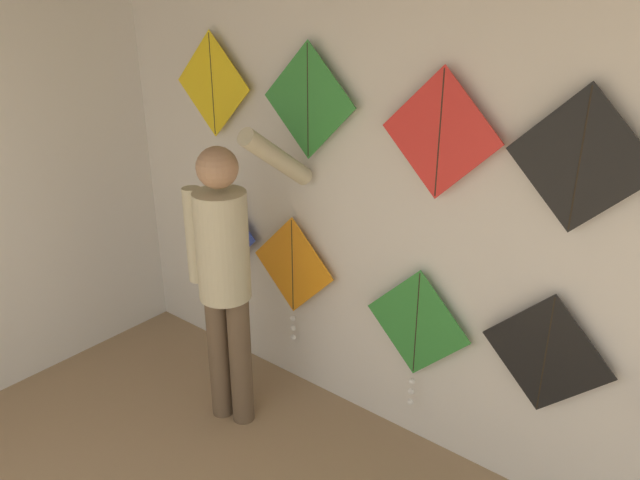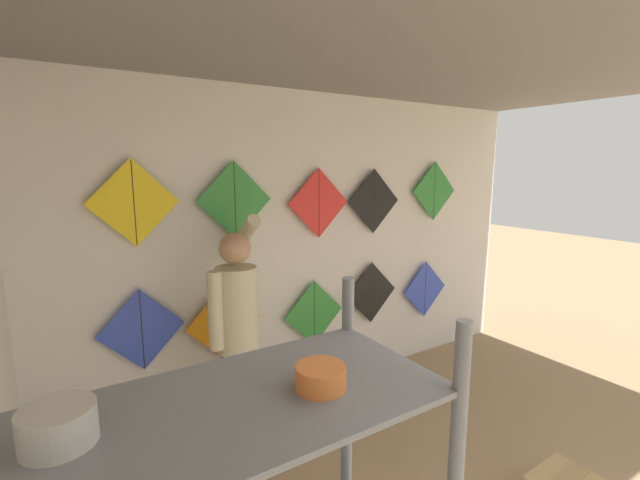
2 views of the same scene
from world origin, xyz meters
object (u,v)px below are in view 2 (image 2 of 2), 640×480
object	(u,v)px
shopkeeper	(237,325)
kite_8	(374,201)
kite_5	(134,203)
kite_6	(235,200)
kite_1	(224,327)
kite_7	(319,203)
kite_0	(142,330)
kite_4	(425,289)
kite_3	(371,293)
kite_2	(314,317)
kite_9	(434,191)

from	to	relation	value
shopkeeper	kite_8	world-z (taller)	kite_8
kite_5	kite_6	bearing A→B (deg)	0.00
kite_1	kite_7	bearing A→B (deg)	0.05
kite_0	kite_7	size ratio (longest dim) A/B	1.00
kite_6	kite_4	bearing A→B (deg)	0.00
kite_1	kite_3	size ratio (longest dim) A/B	1.33
kite_4	kite_6	distance (m)	2.48
kite_7	kite_2	bearing A→B (deg)	-179.15
kite_0	kite_7	bearing A→B (deg)	0.00
kite_8	kite_9	size ratio (longest dim) A/B	1.00
kite_0	kite_1	world-z (taller)	kite_0
kite_5	kite_4	bearing A→B (deg)	0.00
kite_9	kite_6	bearing A→B (deg)	180.00
kite_0	kite_7	xyz separation A→B (m)	(1.57, 0.00, 0.88)
shopkeeper	kite_9	world-z (taller)	kite_9
kite_2	kite_3	world-z (taller)	kite_3
kite_6	kite_2	bearing A→B (deg)	-0.06
kite_5	kite_6	xyz separation A→B (m)	(0.76, 0.00, -0.01)
kite_3	kite_8	distance (m)	0.94
kite_0	kite_2	world-z (taller)	kite_0
kite_3	kite_4	distance (m)	0.78
kite_6	kite_5	bearing A→B (deg)	180.00
kite_5	kite_3	bearing A→B (deg)	0.00
kite_4	kite_1	bearing A→B (deg)	-179.98
kite_6	kite_8	xyz separation A→B (m)	(1.45, 0.00, -0.07)
kite_3	kite_6	size ratio (longest dim) A/B	1.00
kite_3	kite_5	size ratio (longest dim) A/B	1.00
kite_3	kite_7	distance (m)	1.14
kite_0	kite_5	bearing A→B (deg)	0.00
kite_0	kite_8	distance (m)	2.38
kite_1	kite_2	xyz separation A→B (m)	(0.88, 0.00, -0.08)
kite_3	kite_6	distance (m)	1.76
shopkeeper	kite_1	world-z (taller)	shopkeeper
shopkeeper	kite_8	size ratio (longest dim) A/B	2.84
kite_8	kite_9	xyz separation A→B (m)	(0.85, 0.00, 0.07)
kite_6	kite_1	bearing A→B (deg)	-179.67
kite_1	kite_5	distance (m)	1.24
kite_0	kite_3	distance (m)	2.21
kite_0	kite_1	xyz separation A→B (m)	(0.64, -0.00, -0.11)
kite_2	kite_8	distance (m)	1.27
kite_0	kite_9	xyz separation A→B (m)	(3.07, 0.00, 0.94)
kite_8	kite_9	bearing A→B (deg)	0.00
kite_0	kite_3	world-z (taller)	kite_0
kite_8	kite_1	bearing A→B (deg)	-179.97
kite_5	kite_8	xyz separation A→B (m)	(2.21, 0.00, -0.08)
kite_9	kite_0	bearing A→B (deg)	180.00
kite_6	kite_7	bearing A→B (deg)	0.00
kite_4	kite_8	world-z (taller)	kite_8
kite_2	kite_9	xyz separation A→B (m)	(1.55, 0.00, 1.14)
kite_8	kite_3	bearing A→B (deg)	180.00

